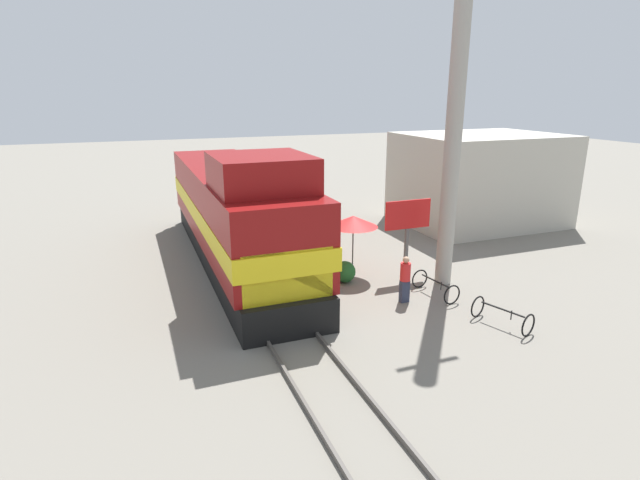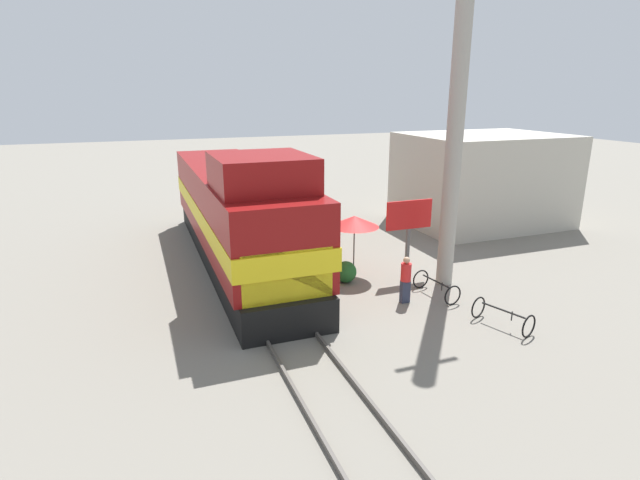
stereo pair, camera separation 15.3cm
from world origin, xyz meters
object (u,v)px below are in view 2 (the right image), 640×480
Objects in this scene: billboard_sign at (409,220)px; bicycle at (436,287)px; locomotive at (239,215)px; utility_pole at (456,116)px; vendor_umbrella at (354,221)px; person_bystander at (406,278)px; bicycle_spare at (503,316)px.

billboard_sign is 2.77m from bicycle.
billboard_sign is (5.60, -3.51, 0.12)m from locomotive.
utility_pole is 5.74m from bicycle.
bicycle is (-0.98, -0.96, -5.57)m from utility_pole.
bicycle is at bearing -135.44° from utility_pole.
vendor_umbrella is (3.76, -2.72, 0.05)m from locomotive.
utility_pole is 4.04× the size of billboard_sign.
utility_pole is 7.44× the size of person_bystander.
utility_pole is 6.65× the size of bicycle.
vendor_umbrella is at bearing 100.34° from person_bystander.
locomotive is 8.06m from bicycle.
bicycle is (1.25, 0.07, -0.50)m from person_bystander.
person_bystander is at bearing -155.14° from utility_pole.
bicycle_spare is at bearing -96.91° from utility_pole.
vendor_umbrella reaches higher than bicycle.
vendor_umbrella reaches higher than bicycle_spare.
bicycle is at bearing 83.05° from bicycle_spare.
utility_pole is (6.52, -4.63, 3.87)m from locomotive.
locomotive reaches higher than person_bystander.
locomotive is at bearing 108.12° from bicycle_spare.
bicycle_spare is (1.78, -2.62, -0.50)m from person_bystander.
billboard_sign is at bearing -32.05° from locomotive.
utility_pole is at bearing 37.92° from bicycle.
locomotive is 8.32× the size of bicycle.
bicycle_spare is (6.08, -8.28, -1.70)m from locomotive.
billboard_sign is (1.84, -0.78, 0.07)m from vendor_umbrella.
bicycle_spare is (-0.44, -3.65, -5.57)m from utility_pole.
vendor_umbrella is 3.24m from person_bystander.
locomotive is 7.21m from person_bystander.
locomotive reaches higher than bicycle_spare.
person_bystander reaches higher than bicycle_spare.
utility_pole is 5.63m from person_bystander.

